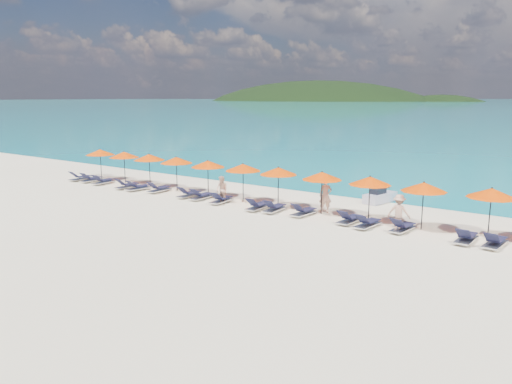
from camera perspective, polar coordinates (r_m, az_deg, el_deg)
The scene contains 35 objects.
ground at distance 23.91m, azimuth -4.25°, elevation -3.93°, with size 1400.00×1400.00×0.00m, color beige.
headland_main at distance 641.93m, azimuth 6.66°, elevation 6.91°, with size 374.00×242.00×126.50m.
headland_small at distance 602.09m, azimuth 20.23°, elevation 6.34°, with size 162.00×126.00×85.50m.
jetski at distance 29.92m, azimuth 13.96°, elevation -0.53°, with size 1.29×2.45×0.83m.
beachgoer_a at distance 26.58m, azimuth 7.94°, elevation -0.43°, with size 0.68×0.45×1.87m, color #D8A183.
beachgoer_b at distance 28.80m, azimuth -3.92°, elevation 0.25°, with size 0.77×0.45×1.59m, color #D8A183.
beachgoer_c at distance 24.17m, azimuth 16.02°, elevation -2.17°, with size 1.05×0.49×1.63m, color #D8A183.
umbrella_0 at distance 38.84m, azimuth -17.39°, elevation 4.37°, with size 2.10×2.10×2.28m.
umbrella_1 at distance 36.72m, azimuth -14.86°, elevation 4.15°, with size 2.10×2.10×2.28m.
umbrella_2 at distance 34.77m, azimuth -12.12°, elevation 3.91°, with size 2.10×2.10×2.28m.
umbrella_3 at distance 32.82m, azimuth -9.09°, elevation 3.61°, with size 2.10×2.10×2.28m.
umbrella_4 at distance 30.73m, azimuth -5.53°, elevation 3.21°, with size 2.10×2.10×2.28m.
umbrella_5 at distance 29.09m, azimuth -1.49°, elevation 2.82°, with size 2.10×2.10×2.28m.
umbrella_6 at distance 27.70m, azimuth 2.57°, elevation 2.40°, with size 2.10×2.10×2.28m.
umbrella_7 at distance 26.22m, azimuth 7.56°, elevation 1.84°, with size 2.10×2.10×2.28m.
umbrella_8 at distance 25.15m, azimuth 12.90°, elevation 1.27°, with size 2.10×2.10×2.28m.
umbrella_9 at distance 24.12m, azimuth 18.63°, elevation 0.56°, with size 2.10×2.10×2.28m.
umbrella_10 at distance 23.69m, azimuth 25.33°, elevation -0.10°, with size 2.10×2.10×2.28m.
lounger_0 at distance 38.72m, azimuth -19.42°, elevation 1.56°, with size 0.71×1.73×0.66m.
lounger_1 at distance 37.84m, azimuth -18.31°, elevation 1.43°, with size 0.72×1.73×0.66m.
lounger_2 at distance 36.64m, azimuth -17.07°, elevation 1.20°, with size 0.79×1.75×0.66m.
lounger_3 at distance 34.46m, azimuth -14.53°, elevation 0.75°, with size 0.70×1.73×0.66m.
lounger_4 at distance 33.62m, azimuth -13.34°, elevation 0.55°, with size 0.79×1.75×0.66m.
lounger_5 at distance 32.71m, azimuth -11.04°, elevation 0.36°, with size 0.67×1.72×0.66m.
lounger_6 at distance 30.71m, azimuth -7.65°, elevation -0.21°, with size 0.70×1.73×0.66m.
lounger_7 at distance 30.02m, azimuth -6.26°, elevation -0.44°, with size 0.63×1.70×0.66m.
lounger_8 at distance 28.88m, azimuth -3.99°, elevation -0.85°, with size 0.79×1.76×0.66m.
lounger_9 at distance 27.12m, azimuth 0.16°, elevation -1.60°, with size 0.70×1.73×0.66m.
lounger_10 at distance 26.67m, azimuth 2.12°, elevation -1.82°, with size 0.71×1.73×0.66m.
lounger_11 at distance 25.93m, azimuth 5.45°, elevation -2.23°, with size 0.77×1.75×0.66m.
lounger_12 at distance 24.70m, azimuth 10.66°, elevation -3.04°, with size 0.75×1.74×0.66m.
lounger_13 at distance 24.07m, azimuth 12.62°, elevation -3.48°, with size 0.78×1.75×0.66m.
lounger_14 at distance 23.76m, azimuth 16.40°, elevation -3.86°, with size 0.79×1.75×0.66m.
lounger_15 at distance 22.94m, azimuth 22.90°, elevation -4.81°, with size 0.65×1.71×0.66m.
lounger_16 at distance 22.76m, azimuth 25.65°, elevation -5.15°, with size 0.76×1.75×0.66m.
Camera 1 is at (15.01, -17.58, 6.11)m, focal length 35.00 mm.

